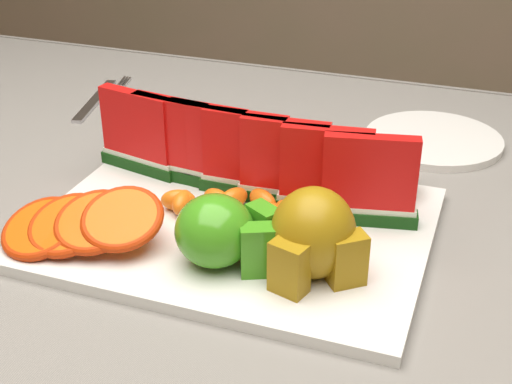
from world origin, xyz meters
The scene contains 11 objects.
table centered at (0.00, 0.00, 0.65)m, with size 1.40×0.90×0.75m.
tablecloth centered at (0.00, 0.00, 0.72)m, with size 1.53×1.03×0.20m.
platter centered at (0.10, -0.01, 0.76)m, with size 0.40×0.30×0.01m.
apple_cluster centered at (0.12, -0.08, 0.80)m, with size 0.10×0.09×0.07m.
pear_cluster centered at (0.20, -0.07, 0.81)m, with size 0.10×0.10×0.09m.
side_plate centered at (0.27, 0.29, 0.76)m, with size 0.22×0.22×0.01m.
fork centered at (-0.24, 0.28, 0.76)m, with size 0.05×0.19×0.00m.
watermelon_row centered at (0.09, 0.05, 0.82)m, with size 0.39×0.07×0.10m.
orange_fan_front centered at (-0.03, -0.10, 0.79)m, with size 0.17×0.12×0.05m.
orange_fan_back centered at (0.11, 0.11, 0.79)m, with size 0.33×0.10×0.05m.
tangerine_segments centered at (0.11, 0.00, 0.78)m, with size 0.19×0.07×0.02m.
Camera 1 is at (0.34, -0.61, 1.15)m, focal length 50.00 mm.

